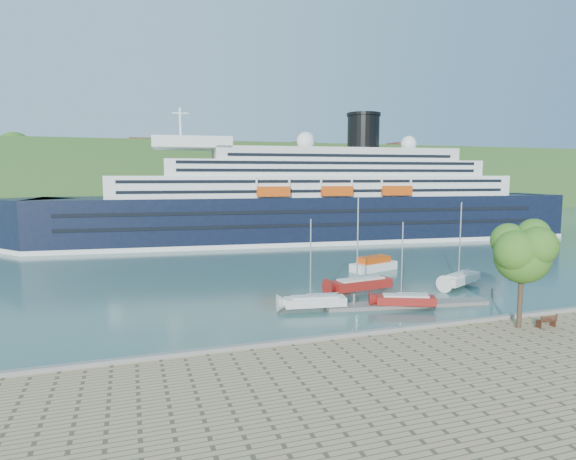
# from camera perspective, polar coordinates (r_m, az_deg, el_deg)

# --- Properties ---
(ground) EXTENTS (400.00, 400.00, 0.00)m
(ground) POSITION_cam_1_polar(r_m,az_deg,el_deg) (42.45, 18.55, -11.81)
(ground) COLOR #2E534E
(ground) RESTS_ON ground
(far_hillside) EXTENTS (400.00, 50.00, 24.00)m
(far_hillside) POSITION_cam_1_polar(r_m,az_deg,el_deg) (178.76, -10.51, 6.02)
(far_hillside) COLOR #2C5221
(far_hillside) RESTS_ON ground
(quay_coping) EXTENTS (220.00, 0.50, 0.30)m
(quay_coping) POSITION_cam_1_polar(r_m,az_deg,el_deg) (41.96, 18.78, -10.39)
(quay_coping) COLOR slate
(quay_coping) RESTS_ON promenade
(cruise_ship) EXTENTS (115.29, 27.65, 25.65)m
(cruise_ship) POSITION_cam_1_polar(r_m,az_deg,el_deg) (96.03, 2.11, 6.32)
(cruise_ship) COLOR black
(cruise_ship) RESTS_ON ground
(park_bench) EXTENTS (1.72, 0.75, 1.09)m
(park_bench) POSITION_cam_1_polar(r_m,az_deg,el_deg) (44.20, 28.26, -9.43)
(park_bench) COLOR #4B2615
(park_bench) RESTS_ON promenade
(promenade_tree) EXTENTS (5.68, 5.68, 9.41)m
(promenade_tree) POSITION_cam_1_polar(r_m,az_deg,el_deg) (42.16, 25.96, -4.25)
(promenade_tree) COLOR #31691B
(promenade_tree) RESTS_ON promenade
(floating_pontoon) EXTENTS (16.82, 4.60, 0.37)m
(floating_pontoon) POSITION_cam_1_polar(r_m,az_deg,el_deg) (50.37, 13.95, -8.54)
(floating_pontoon) COLOR slate
(floating_pontoon) RESTS_ON ground
(sailboat_white_near) EXTENTS (6.83, 2.85, 8.55)m
(sailboat_white_near) POSITION_cam_1_polar(r_m,az_deg,el_deg) (46.57, 3.25, -4.42)
(sailboat_white_near) COLOR silver
(sailboat_white_near) RESTS_ON ground
(sailboat_red) EXTENTS (6.52, 4.09, 8.19)m
(sailboat_red) POSITION_cam_1_polar(r_m,az_deg,el_deg) (48.63, 13.86, -4.36)
(sailboat_red) COLOR maroon
(sailboat_red) RESTS_ON ground
(sailboat_white_far) EXTENTS (7.51, 5.22, 9.55)m
(sailboat_white_far) POSITION_cam_1_polar(r_m,az_deg,el_deg) (59.90, 19.90, -1.88)
(sailboat_white_far) COLOR silver
(sailboat_white_far) RESTS_ON ground
(tender_launch) EXTENTS (7.50, 4.45, 1.96)m
(tender_launch) POSITION_cam_1_polar(r_m,az_deg,el_deg) (67.68, 10.12, -3.92)
(tender_launch) COLOR #C7430B
(tender_launch) RESTS_ON ground
(sailboat_extra) EXTENTS (8.13, 3.27, 10.21)m
(sailboat_extra) POSITION_cam_1_polar(r_m,az_deg,el_deg) (53.77, 8.72, -2.12)
(sailboat_extra) COLOR maroon
(sailboat_extra) RESTS_ON ground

